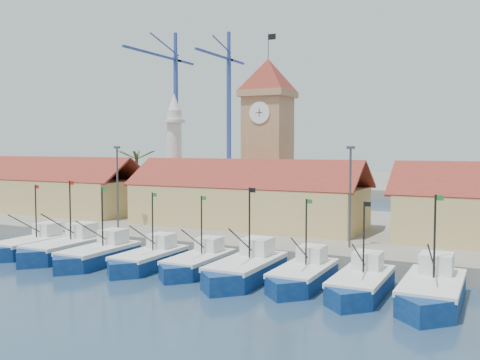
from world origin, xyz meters
The scene contains 20 objects.
ground centered at (0.00, 0.00, 0.00)m, with size 400.00×400.00×0.00m, color #1B2D4A.
quay centered at (0.00, 24.00, 0.75)m, with size 140.00×32.00×1.50m, color gray.
terminal centered at (0.00, 110.00, 1.00)m, with size 240.00×80.00×2.00m, color gray.
boat_0 centered at (-15.09, 2.46, 0.74)m, with size 3.44×9.41×7.12m.
boat_1 centered at (-10.75, 2.56, 0.79)m, with size 3.70×10.13×7.67m.
boat_2 centered at (-6.19, 1.86, 0.74)m, with size 3.47×9.51×7.19m.
boat_3 centered at (-1.14, 2.53, 0.71)m, with size 3.32×9.08×6.87m.
boat_4 centered at (3.44, 3.17, 0.69)m, with size 3.24×8.87×6.71m.
boat_5 centered at (8.22, 2.39, 0.79)m, with size 3.70×10.14×7.68m.
boat_6 centered at (12.81, 2.87, 0.71)m, with size 3.33×9.12×6.90m.
boat_7 centered at (17.34, 2.28, 0.72)m, with size 3.36×9.21×6.97m.
boat_8 centered at (22.12, 2.14, 0.80)m, with size 3.71×10.17×7.69m.
hall_left centered at (-32.00, 20.00, 3.99)m, with size 31.20×10.13×7.61m.
hall_center centered at (0.00, 20.00, 3.99)m, with size 27.04×10.13×7.61m.
clock_tower centered at (0.00, 26.00, 11.96)m, with size 5.80×5.80×22.70m.
minaret centered at (-15.00, 28.00, 9.73)m, with size 3.00×3.00×16.30m.
palm_tree centered at (-20.00, 26.00, 6.25)m, with size 5.60×5.03×8.39m.
lamp_posts centered at (0.50, 12.00, 6.48)m, with size 80.70×0.25×9.03m.
crane_blue_far centered at (-63.01, 100.30, 25.76)m, with size 1.00×34.78×42.50m.
crane_blue_near centered at (-48.12, 107.09, 25.29)m, with size 1.00×29.10×42.51m.
Camera 1 is at (26.16, -34.64, 10.49)m, focal length 40.00 mm.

